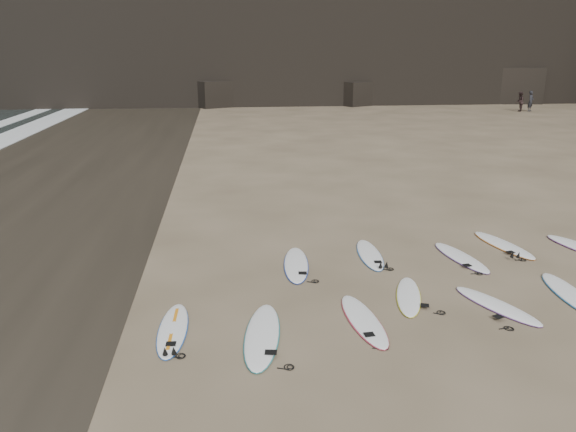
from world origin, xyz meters
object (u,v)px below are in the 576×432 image
(surfboard_11, at_px, (173,329))
(person_a, at_px, (531,101))
(surfboard_2, at_px, (409,296))
(surfboard_7, at_px, (461,257))
(surfboard_6, at_px, (370,254))
(person_b, at_px, (520,102))
(surfboard_8, at_px, (503,245))
(surfboard_5, at_px, (296,264))
(surfboard_1, at_px, (364,320))
(surfboard_3, at_px, (497,305))
(surfboard_0, at_px, (262,335))
(surfboard_4, at_px, (570,294))

(surfboard_11, relative_size, person_a, 1.30)
(surfboard_2, relative_size, surfboard_7, 0.90)
(surfboard_6, xyz_separation_m, person_b, (22.58, 34.36, 0.82))
(surfboard_2, height_order, surfboard_8, surfboard_8)
(surfboard_5, bearing_deg, surfboard_1, -66.92)
(surfboard_2, relative_size, person_a, 1.22)
(surfboard_2, height_order, surfboard_7, surfboard_7)
(surfboard_5, xyz_separation_m, person_b, (24.70, 34.87, 0.82))
(surfboard_5, bearing_deg, surfboard_2, -37.77)
(surfboard_5, relative_size, person_a, 1.42)
(surfboard_2, bearing_deg, surfboard_3, -5.01)
(surfboard_3, bearing_deg, surfboard_7, 58.13)
(person_b, bearing_deg, surfboard_8, 5.23)
(person_a, distance_m, person_b, 1.08)
(surfboard_7, bearing_deg, surfboard_11, -166.68)
(surfboard_2, relative_size, person_b, 1.27)
(surfboard_0, xyz_separation_m, surfboard_8, (7.31, 4.53, -0.00))
(surfboard_0, relative_size, person_a, 1.52)
(surfboard_8, relative_size, person_b, 1.46)
(surfboard_8, distance_m, surfboard_11, 9.97)
(surfboard_3, relative_size, surfboard_6, 0.96)
(surfboard_7, bearing_deg, person_b, 49.65)
(surfboard_4, xyz_separation_m, person_a, (19.69, 37.47, 0.86))
(surfboard_2, relative_size, surfboard_5, 0.86)
(surfboard_1, relative_size, surfboard_6, 1.02)
(surfboard_7, bearing_deg, surfboard_4, -69.27)
(surfboard_2, distance_m, surfboard_8, 4.91)
(surfboard_5, xyz_separation_m, surfboard_11, (-2.93, -3.25, -0.00))
(surfboard_3, xyz_separation_m, surfboard_11, (-7.05, -0.32, 0.00))
(surfboard_2, xyz_separation_m, surfboard_11, (-5.26, -1.02, 0.00))
(surfboard_5, bearing_deg, surfboard_4, -16.78)
(surfboard_5, relative_size, surfboard_6, 1.06)
(surfboard_1, xyz_separation_m, surfboard_11, (-3.94, 0.04, -0.00))
(surfboard_0, bearing_deg, surfboard_3, 16.41)
(surfboard_1, height_order, surfboard_2, surfboard_1)
(surfboard_4, bearing_deg, surfboard_3, -163.85)
(person_b, bearing_deg, surfboard_1, 1.97)
(surfboard_8, bearing_deg, person_a, 48.02)
(surfboard_3, bearing_deg, surfboard_11, 158.80)
(surfboard_4, distance_m, person_a, 42.33)
(surfboard_8, bearing_deg, surfboard_11, -167.88)
(surfboard_0, xyz_separation_m, surfboard_2, (3.48, 1.46, -0.01))
(surfboard_2, relative_size, surfboard_3, 0.95)
(surfboard_1, height_order, surfboard_3, surfboard_1)
(surfboard_3, height_order, surfboard_6, surfboard_6)
(surfboard_0, height_order, surfboard_4, surfboard_0)
(surfboard_2, height_order, surfboard_4, surfboard_4)
(surfboard_2, distance_m, surfboard_11, 5.36)
(surfboard_2, height_order, person_b, person_b)
(surfboard_0, bearing_deg, surfboard_5, 80.92)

